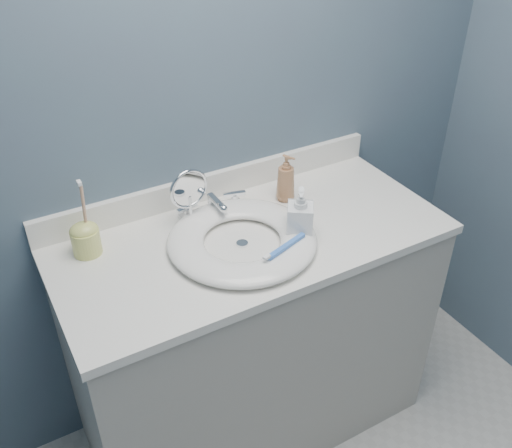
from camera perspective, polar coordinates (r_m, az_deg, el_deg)
back_wall at (r=1.82m, az=-4.78°, el=11.59°), size 2.20×0.02×2.40m
vanity_cabinet at (r=2.06m, az=-0.37°, el=-11.48°), size 1.20×0.55×0.85m
countertop at (r=1.77m, az=-0.42°, el=-1.51°), size 1.22×0.57×0.03m
backsplash at (r=1.93m, az=-4.24°, el=3.93°), size 1.22×0.02×0.09m
basin at (r=1.71m, az=-1.40°, el=-1.58°), size 0.45×0.45×0.04m
drain at (r=1.72m, az=-1.39°, el=-1.99°), size 0.04×0.04×0.01m
faucet at (r=1.85m, az=-4.31°, el=1.77°), size 0.25×0.13×0.07m
makeup_mirror at (r=1.76m, az=-6.69°, el=2.87°), size 0.13×0.08×0.20m
soap_bottle_amber at (r=1.89m, az=3.00°, el=4.63°), size 0.08×0.08×0.16m
soap_bottle_clear at (r=1.71m, az=4.44°, el=1.00°), size 0.11×0.11×0.17m
toothbrush_holder at (r=1.73m, az=-16.70°, el=-1.28°), size 0.08×0.08×0.24m
toothbrush_lying at (r=1.64m, az=2.90°, el=-2.32°), size 0.17×0.07×0.02m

